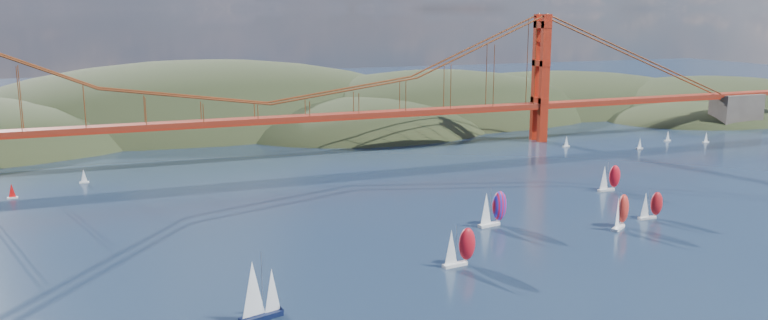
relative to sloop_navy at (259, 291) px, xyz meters
The scene contains 14 objects.
headlands 259.49m from the sloop_navy, 71.79° to the left, with size 725.00×225.00×96.00m.
bridge 153.80m from the sloop_navy, 76.95° to the left, with size 552.00×12.00×55.00m.
sloop_navy is the anchor object (origin of this frame).
racer_0 50.31m from the sloop_navy, 15.53° to the left, with size 8.63×4.14×9.73m.
racer_1 104.52m from the sloop_navy, 13.39° to the left, with size 8.69×7.22×9.99m.
racer_2 119.15m from the sloop_navy, 13.97° to the left, with size 7.36×3.01×8.46m.
racer_3 139.27m from the sloop_navy, 25.43° to the left, with size 8.07×3.32×9.26m.
racer_rwb 81.28m from the sloop_navy, 28.50° to the left, with size 9.33×4.93×10.47m.
distant_boat_2 128.90m from the sloop_navy, 113.49° to the left, with size 3.00×2.00×4.70m.
distant_boat_3 136.11m from the sloop_navy, 103.10° to the left, with size 3.00×2.00×4.70m.
distant_boat_4 205.43m from the sloop_navy, 39.38° to the left, with size 3.00×2.00×4.70m.
distant_boat_5 217.33m from the sloop_navy, 31.98° to the left, with size 3.00×2.00×4.70m.
distant_boat_6 243.55m from the sloop_navy, 31.10° to the left, with size 3.00×2.00×4.70m.
distant_boat_7 250.01m from the sloop_navy, 27.78° to the left, with size 3.00×2.00×4.70m.
Camera 1 is at (-62.11, -98.44, 57.16)m, focal length 35.00 mm.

